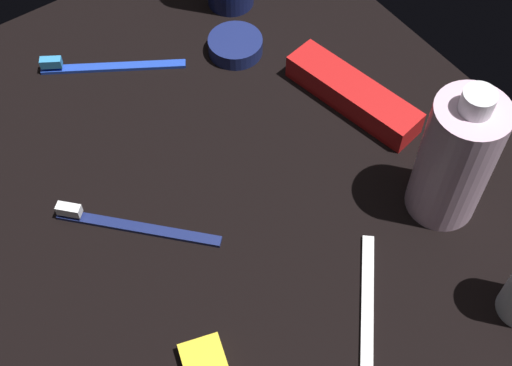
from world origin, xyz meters
TOP-DOWN VIEW (x-y plane):
  - ground_plane at (0.00, 0.00)cm, footprint 84.00×64.00cm
  - bodywash_bottle at (-11.97, -16.05)cm, footprint 7.52×7.52cm
  - toothbrush_navy at (4.89, 13.21)cm, footprint 13.91×13.23cm
  - toothbrush_white at (-18.55, -0.11)cm, footprint 14.36×12.73cm
  - toothbrush_blue at (26.95, 4.14)cm, footprint 10.48×15.94cm
  - toothpaste_box_red at (4.65, -17.41)cm, footprint 18.11×7.59cm
  - cream_tin_right at (19.98, -10.95)cm, footprint 6.93×6.93cm

SIDE VIEW (x-z plane):
  - ground_plane at x=0.00cm, z-range -1.20..0.00cm
  - toothbrush_navy at x=4.89cm, z-range -0.44..1.66cm
  - toothbrush_white at x=-18.55cm, z-range -0.44..1.66cm
  - toothbrush_blue at x=26.95cm, z-range -0.44..1.66cm
  - cream_tin_right at x=19.98cm, z-range 0.00..2.03cm
  - toothpaste_box_red at x=4.65cm, z-range 0.00..3.20cm
  - bodywash_bottle at x=-11.97cm, z-range -0.88..16.75cm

